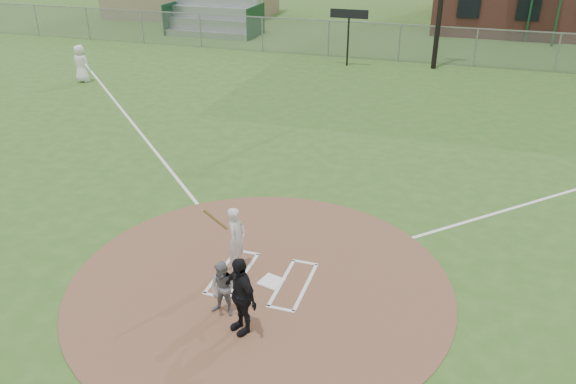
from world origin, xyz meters
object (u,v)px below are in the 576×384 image
(catcher, at_px, (223,289))
(umpire, at_px, (240,295))
(home_plate, at_px, (271,282))
(ondeck_player, at_px, (81,64))
(batter_at_plate, at_px, (236,239))

(catcher, height_order, umpire, umpire)
(home_plate, xyz_separation_m, catcher, (-0.54, -1.31, 0.58))
(home_plate, bearing_deg, ondeck_player, 137.65)
(ondeck_player, bearing_deg, batter_at_plate, 137.22)
(home_plate, xyz_separation_m, umpire, (-0.02, -1.66, 0.80))
(catcher, distance_m, umpire, 0.66)
(home_plate, distance_m, batter_at_plate, 1.23)
(home_plate, xyz_separation_m, ondeck_player, (-14.25, 12.98, 0.85))
(catcher, bearing_deg, umpire, -29.52)
(catcher, distance_m, batter_at_plate, 1.66)
(umpire, xyz_separation_m, ondeck_player, (-14.22, 14.64, 0.05))
(home_plate, relative_size, umpire, 0.29)
(catcher, bearing_deg, home_plate, 72.44)
(batter_at_plate, bearing_deg, catcher, -76.71)
(catcher, xyz_separation_m, batter_at_plate, (-0.38, 1.61, 0.18))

